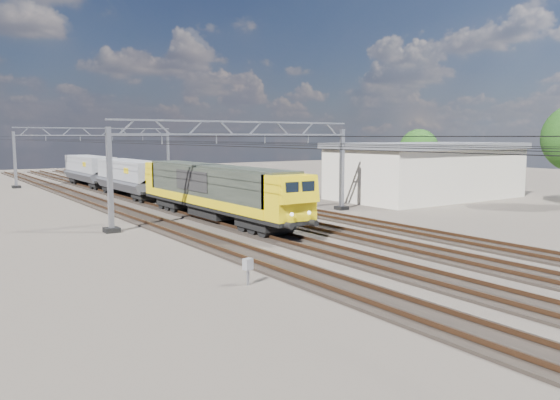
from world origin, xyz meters
TOP-DOWN VIEW (x-y plane):
  - ground at (0.00, 0.00)m, footprint 160.00×160.00m
  - track_outer_west at (-6.00, 0.00)m, footprint 2.60×140.00m
  - track_loco at (-2.00, 0.00)m, footprint 2.60×140.00m
  - track_inner_east at (2.00, 0.00)m, footprint 2.60×140.00m
  - track_outer_east at (6.00, 0.00)m, footprint 2.60×140.00m
  - catenary_gantry_mid at (0.00, 4.00)m, footprint 19.90×0.90m
  - catenary_gantry_far at (0.00, 40.00)m, footprint 19.90×0.90m
  - overhead_wires at (0.00, 8.00)m, footprint 12.03×140.00m
  - locomotive at (-2.00, 4.34)m, footprint 2.76×21.10m
  - hopper_wagon_lead at (-2.00, 22.04)m, footprint 3.38×13.00m
  - hopper_wagon_mid at (-2.00, 36.24)m, footprint 3.38×13.00m
  - trackside_cabinet at (-8.77, -11.44)m, footprint 0.43×0.36m
  - industrial_shed at (22.00, 6.00)m, footprint 18.60×10.60m
  - tree_far at (30.32, 13.79)m, footprint 5.13×4.73m

SIDE VIEW (x-z plane):
  - ground at x=0.00m, z-range 0.00..0.00m
  - track_outer_west at x=-6.00m, z-range -0.08..0.22m
  - track_loco at x=-2.00m, z-range -0.08..0.22m
  - track_inner_east at x=2.00m, z-range -0.08..0.22m
  - track_outer_east at x=6.00m, z-range -0.08..0.22m
  - trackside_cabinet at x=-8.77m, z-range 0.28..1.39m
  - hopper_wagon_lead at x=-2.00m, z-range 0.60..3.86m
  - hopper_wagon_mid at x=-2.00m, z-range 0.60..3.86m
  - locomotive at x=-2.00m, z-range 0.52..4.14m
  - industrial_shed at x=22.00m, z-range 0.03..5.43m
  - catenary_gantry_mid at x=0.00m, z-range 0.35..7.46m
  - catenary_gantry_far at x=0.00m, z-range 0.35..7.46m
  - tree_far at x=30.32m, z-range 0.94..7.82m
  - overhead_wires at x=0.00m, z-range 5.48..6.02m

